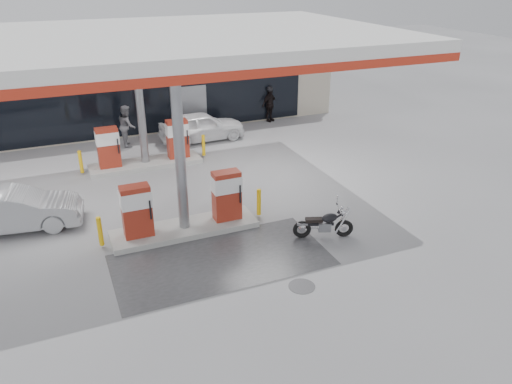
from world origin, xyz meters
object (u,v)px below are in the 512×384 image
pump_island_near (184,211)px  pump_island_far (144,149)px  hatchback_silver (14,210)px  sedan_white (202,126)px  attendant (127,126)px  parked_motorcycle (324,225)px  biker_walking (270,105)px

pump_island_near → pump_island_far: size_ratio=1.00×
pump_island_far → hatchback_silver: (-4.79, -3.80, -0.06)m
pump_island_near → sedan_white: bearing=69.2°
pump_island_near → pump_island_far: (0.00, 6.00, 0.00)m
pump_island_far → attendant: size_ratio=2.77×
parked_motorcycle → hatchback_silver: 9.55m
pump_island_far → hatchback_silver: 6.11m
pump_island_near → hatchback_silver: 5.27m
pump_island_near → hatchback_silver: pump_island_near is taller
pump_island_near → parked_motorcycle: (3.80, -1.98, -0.29)m
pump_island_near → pump_island_far: bearing=90.0°
pump_island_far → parked_motorcycle: size_ratio=2.89×
attendant → pump_island_far: bearing=-172.1°
pump_island_far → sedan_white: bearing=35.2°
pump_island_far → sedan_white: pump_island_far is taller
sedan_white → biker_walking: biker_walking is taller
sedan_white → biker_walking: size_ratio=2.26×
attendant → hatchback_silver: bearing=149.0°
attendant → biker_walking: bearing=-78.6°
hatchback_silver → biker_walking: 14.27m
pump_island_far → biker_walking: pump_island_far is taller
parked_motorcycle → attendant: (-4.00, 10.78, 0.51)m
parked_motorcycle → biker_walking: size_ratio=1.01×
sedan_white → attendant: bearing=77.4°
attendant → biker_walking: 7.56m
attendant → hatchback_silver: attendant is taller
sedan_white → attendant: 3.38m
pump_island_near → hatchback_silver: (-4.79, 2.20, -0.06)m
sedan_white → hatchback_silver: sedan_white is taller
pump_island_near → sedan_white: (3.12, 8.20, -0.03)m
pump_island_far → biker_walking: (7.29, 3.80, 0.17)m
attendant → sedan_white: bearing=-96.4°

